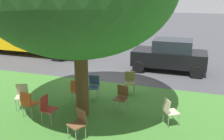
% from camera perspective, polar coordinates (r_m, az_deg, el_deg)
% --- Properties ---
extents(ground, '(80.00, 80.00, 0.00)m').
position_cam_1_polar(ground, '(11.82, -0.97, -2.38)').
color(ground, '#424247').
extents(grass_verge, '(48.00, 6.00, 0.01)m').
position_cam_1_polar(grass_verge, '(9.09, -7.68, -8.84)').
color(grass_verge, '#3D752D').
rests_on(grass_verge, ground).
extents(chair_0, '(0.57, 0.58, 0.88)m').
position_cam_1_polar(chair_0, '(11.18, -6.83, -0.87)').
color(chair_0, beige).
rests_on(chair_0, ground).
extents(chair_1, '(0.46, 0.47, 0.88)m').
position_cam_1_polar(chair_1, '(8.83, 2.17, -5.82)').
color(chair_1, brown).
rests_on(chair_1, ground).
extents(chair_2, '(0.56, 0.56, 0.88)m').
position_cam_1_polar(chair_2, '(7.26, -7.53, -11.39)').
color(chair_2, brown).
rests_on(chair_2, ground).
extents(chair_3, '(0.44, 0.44, 0.88)m').
position_cam_1_polar(chair_3, '(8.29, -14.35, -8.02)').
color(chair_3, '#B7332D').
rests_on(chair_3, ground).
extents(chair_4, '(0.51, 0.52, 0.88)m').
position_cam_1_polar(chair_4, '(10.32, 4.00, -2.35)').
color(chair_4, olive).
rests_on(chair_4, ground).
extents(chair_5, '(0.45, 0.45, 0.88)m').
position_cam_1_polar(chair_5, '(8.79, -18.27, -6.87)').
color(chair_5, '#C64C1E').
rests_on(chair_5, ground).
extents(chair_6, '(0.47, 0.48, 0.88)m').
position_cam_1_polar(chair_6, '(9.86, -4.13, -3.33)').
color(chair_6, '#335184').
rests_on(chair_6, ground).
extents(chair_7, '(0.51, 0.52, 0.88)m').
position_cam_1_polar(chair_7, '(9.43, -7.80, -4.43)').
color(chair_7, '#C64C1E').
rests_on(chair_7, ground).
extents(chair_8, '(0.58, 0.57, 0.88)m').
position_cam_1_polar(chair_8, '(8.03, 12.70, -8.75)').
color(chair_8, beige).
rests_on(chair_8, ground).
extents(chair_9, '(0.56, 0.56, 0.88)m').
position_cam_1_polar(chair_9, '(9.49, -19.55, -5.17)').
color(chair_9, beige).
rests_on(chair_9, ground).
extents(parked_car, '(3.70, 1.92, 1.65)m').
position_cam_1_polar(parked_car, '(13.39, 12.85, 3.30)').
color(parked_car, black).
rests_on(parked_car, ground).
extents(school_bus, '(10.40, 2.80, 2.88)m').
position_cam_1_polar(school_bus, '(18.40, -21.45, 9.22)').
color(school_bus, yellow).
rests_on(school_bus, ground).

